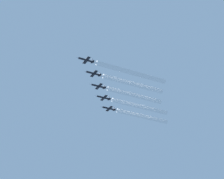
{
  "coord_description": "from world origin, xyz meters",
  "views": [
    {
      "loc": [
        -214.38,
        99.03,
        2.17
      ],
      "look_at": [
        0.41,
        -9.46,
        140.34
      ],
      "focal_mm": 69.99,
      "sensor_mm": 36.0,
      "label": 1
    }
  ],
  "objects_px": {
    "jet_lead": "(85,60)",
    "jet_third_echelon": "(98,86)",
    "jet_fourth_echelon": "(103,97)",
    "jet_second_echelon": "(93,73)",
    "jet_fifth_echelon": "(108,108)"
  },
  "relations": [
    {
      "from": "jet_second_echelon",
      "to": "jet_fifth_echelon",
      "type": "xyz_separation_m",
      "value": [
        30.09,
        -25.33,
        -3.98
      ]
    },
    {
      "from": "jet_lead",
      "to": "jet_fifth_echelon",
      "type": "height_order",
      "value": "jet_lead"
    },
    {
      "from": "jet_third_echelon",
      "to": "jet_second_echelon",
      "type": "bearing_deg",
      "value": 141.53
    },
    {
      "from": "jet_second_echelon",
      "to": "jet_fifth_echelon",
      "type": "relative_size",
      "value": 1.0
    },
    {
      "from": "jet_second_echelon",
      "to": "jet_third_echelon",
      "type": "relative_size",
      "value": 1.0
    },
    {
      "from": "jet_lead",
      "to": "jet_third_echelon",
      "type": "bearing_deg",
      "value": -41.14
    },
    {
      "from": "jet_third_echelon",
      "to": "jet_fourth_echelon",
      "type": "distance_m",
      "value": 13.35
    },
    {
      "from": "jet_lead",
      "to": "jet_second_echelon",
      "type": "xyz_separation_m",
      "value": [
        9.68,
        -9.26,
        -1.24
      ]
    },
    {
      "from": "jet_lead",
      "to": "jet_fourth_echelon",
      "type": "relative_size",
      "value": 1.0
    },
    {
      "from": "jet_lead",
      "to": "jet_second_echelon",
      "type": "relative_size",
      "value": 1.0
    },
    {
      "from": "jet_second_echelon",
      "to": "jet_third_echelon",
      "type": "distance_m",
      "value": 13.09
    },
    {
      "from": "jet_lead",
      "to": "jet_fifth_echelon",
      "type": "bearing_deg",
      "value": -41.02
    },
    {
      "from": "jet_lead",
      "to": "jet_fifth_echelon",
      "type": "relative_size",
      "value": 1.0
    },
    {
      "from": "jet_third_echelon",
      "to": "jet_fifth_echelon",
      "type": "xyz_separation_m",
      "value": [
        19.9,
        -17.24,
        -2.53
      ]
    },
    {
      "from": "jet_second_echelon",
      "to": "jet_fifth_echelon",
      "type": "distance_m",
      "value": 39.53
    }
  ]
}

